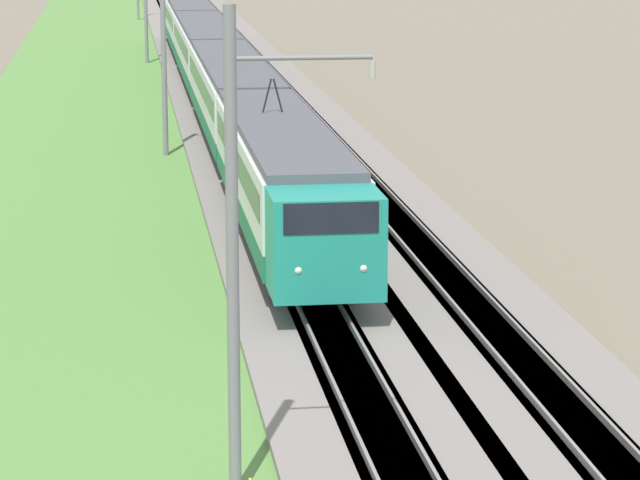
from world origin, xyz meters
name	(u,v)px	position (x,y,z in m)	size (l,w,h in m)	color
ballast_main	(232,138)	(50.00, 0.00, 0.15)	(240.00, 4.40, 0.30)	gray
ballast_adjacent	(320,136)	(50.00, -3.94, 0.15)	(240.00, 4.40, 0.30)	gray
track_main	(232,138)	(50.00, 0.00, 0.16)	(240.00, 1.57, 0.45)	#4C4238
track_adjacent	(320,136)	(50.00, -3.94, 0.16)	(240.00, 1.57, 0.45)	#4C4238
grass_verge	(87,143)	(50.00, 6.34, 0.06)	(240.00, 11.17, 0.12)	#5B8E42
passenger_train	(218,69)	(58.88, 0.00, 2.26)	(80.79, 2.87, 4.86)	teal
catenary_mast_near	(236,254)	(8.77, 2.97, 4.51)	(0.22, 2.56, 8.74)	slate
catenary_mast_mid	(165,49)	(45.95, 2.97, 4.51)	(0.22, 2.56, 8.74)	slate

